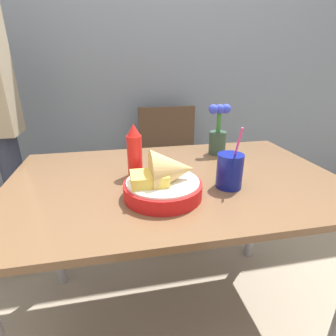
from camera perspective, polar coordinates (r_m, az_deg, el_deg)
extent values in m
plane|color=gray|center=(1.52, 1.25, -29.48)|extent=(12.00, 12.00, 0.00)
cube|color=slate|center=(1.98, -5.70, 25.11)|extent=(7.00, 0.06, 2.60)
cube|color=brown|center=(1.04, 1.59, -2.64)|extent=(1.29, 0.82, 0.02)
cylinder|color=gray|center=(1.55, -23.74, -11.84)|extent=(0.05, 0.05, 0.74)
cylinder|color=gray|center=(1.71, 18.32, -7.82)|extent=(0.05, 0.05, 0.74)
cylinder|color=#473323|center=(1.74, -3.78, -12.11)|extent=(0.03, 0.03, 0.42)
cylinder|color=#473323|center=(1.82, 7.75, -10.76)|extent=(0.03, 0.03, 0.42)
cylinder|color=#473323|center=(2.05, -5.18, -6.55)|extent=(0.03, 0.03, 0.42)
cylinder|color=#473323|center=(2.11, 4.62, -5.63)|extent=(0.03, 0.03, 0.42)
cube|color=#473323|center=(1.82, 0.90, -2.53)|extent=(0.40, 0.40, 0.02)
cube|color=#473323|center=(1.90, -0.25, 6.33)|extent=(0.40, 0.03, 0.46)
cylinder|color=red|center=(0.88, -1.13, -4.72)|extent=(0.26, 0.26, 0.05)
cylinder|color=white|center=(0.87, -1.15, -3.01)|extent=(0.24, 0.24, 0.01)
cone|color=tan|center=(0.86, 0.99, -0.44)|extent=(0.15, 0.15, 0.15)
cube|color=#E5C14C|center=(0.84, -4.08, -2.53)|extent=(0.12, 0.09, 0.04)
cylinder|color=red|center=(1.03, -7.24, 2.57)|extent=(0.06, 0.06, 0.16)
cone|color=red|center=(1.00, -7.53, 8.26)|extent=(0.05, 0.05, 0.05)
cylinder|color=navy|center=(0.96, 13.26, -0.62)|extent=(0.09, 0.09, 0.12)
cylinder|color=black|center=(0.96, 13.21, -1.17)|extent=(0.09, 0.09, 0.10)
cylinder|color=#EA3884|center=(0.95, 14.33, 2.60)|extent=(0.01, 0.08, 0.22)
cylinder|color=#2D4738|center=(1.32, 10.68, 5.42)|extent=(0.08, 0.08, 0.11)
cylinder|color=#33722D|center=(1.29, 11.01, 9.91)|extent=(0.02, 0.02, 0.10)
sphere|color=blue|center=(1.28, 11.20, 12.49)|extent=(0.05, 0.05, 0.05)
sphere|color=blue|center=(1.27, 9.85, 12.50)|extent=(0.05, 0.05, 0.05)
sphere|color=blue|center=(1.29, 12.53, 12.47)|extent=(0.05, 0.05, 0.05)
cylinder|color=#2D3347|center=(1.71, -29.28, -7.54)|extent=(0.11, 0.11, 0.85)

